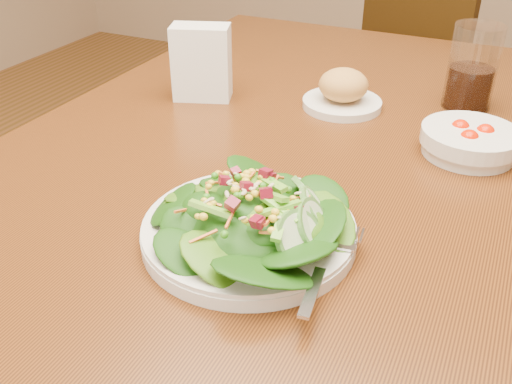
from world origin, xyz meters
TOP-DOWN VIEW (x-y plane):
  - dining_table at (0.00, 0.00)m, footprint 0.90×1.40m
  - chair_far at (0.03, 1.13)m, footprint 0.50×0.50m
  - salad_plate at (0.05, -0.24)m, footprint 0.26×0.26m
  - bread_plate at (0.02, 0.19)m, footprint 0.14×0.14m
  - tomato_bowl at (0.25, 0.10)m, footprint 0.15×0.15m
  - drinking_glass at (0.22, 0.29)m, footprint 0.08×0.08m
  - napkin_holder at (-0.23, 0.13)m, footprint 0.12×0.09m

SIDE VIEW (x-z plane):
  - chair_far at x=0.03m, z-range 0.02..0.87m
  - dining_table at x=0.00m, z-range 0.27..1.02m
  - tomato_bowl at x=0.25m, z-range 0.75..0.80m
  - salad_plate at x=0.05m, z-range 0.74..0.81m
  - bread_plate at x=0.02m, z-range 0.74..0.82m
  - drinking_glass at x=0.22m, z-range 0.74..0.89m
  - napkin_holder at x=-0.23m, z-range 0.75..0.89m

